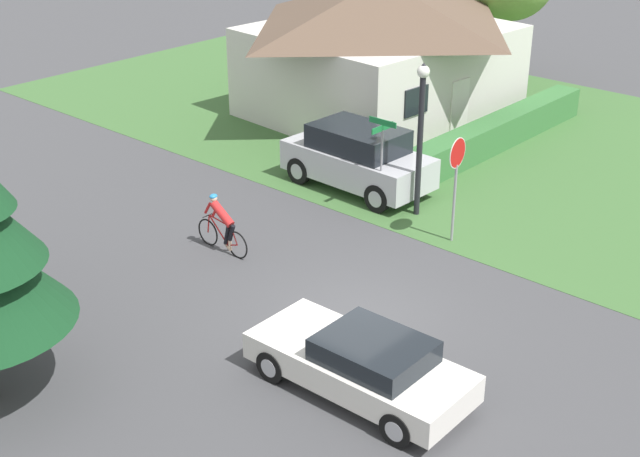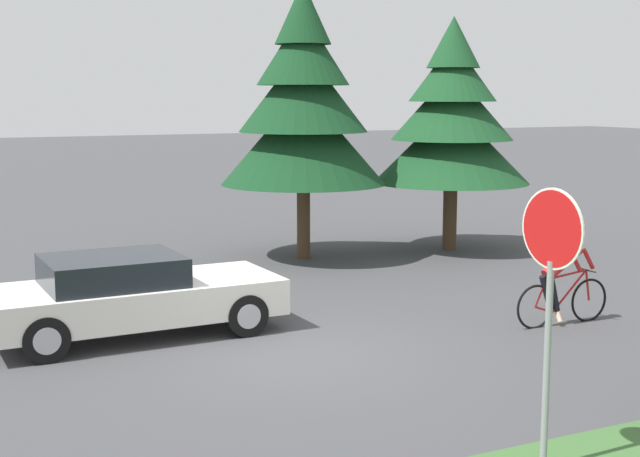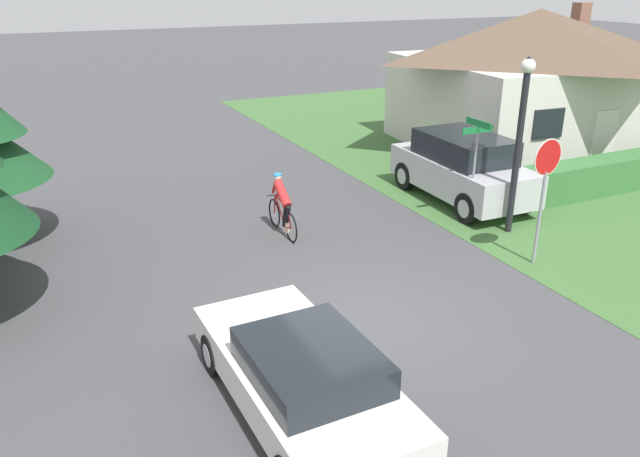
{
  "view_description": "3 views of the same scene",
  "coord_description": "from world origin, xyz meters",
  "px_view_note": "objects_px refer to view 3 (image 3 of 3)",
  "views": [
    {
      "loc": [
        -13.11,
        -10.58,
        10.14
      ],
      "look_at": [
        0.2,
        1.24,
        1.74
      ],
      "focal_mm": 50.0,
      "sensor_mm": 36.0,
      "label": 1
    },
    {
      "loc": [
        11.26,
        -4.99,
        3.68
      ],
      "look_at": [
        -0.93,
        0.91,
        1.65
      ],
      "focal_mm": 50.0,
      "sensor_mm": 36.0,
      "label": 2
    },
    {
      "loc": [
        -4.99,
        -8.57,
        5.92
      ],
      "look_at": [
        -0.35,
        1.1,
        1.55
      ],
      "focal_mm": 35.0,
      "sensor_mm": 36.0,
      "label": 3
    }
  ],
  "objects_px": {
    "street_name_sign": "(476,153)",
    "parked_suv_right": "(462,168)",
    "street_lamp": "(520,129)",
    "sedan_left_lane": "(302,376)",
    "cyclist": "(282,206)",
    "stop_sign": "(545,176)",
    "cottage_house": "(533,77)"
  },
  "relations": [
    {
      "from": "street_name_sign",
      "to": "parked_suv_right",
      "type": "bearing_deg",
      "value": 60.19
    },
    {
      "from": "parked_suv_right",
      "to": "street_lamp",
      "type": "relative_size",
      "value": 1.06
    },
    {
      "from": "sedan_left_lane",
      "to": "parked_suv_right",
      "type": "xyz_separation_m",
      "value": [
        7.8,
        6.53,
        0.31
      ]
    },
    {
      "from": "cyclist",
      "to": "stop_sign",
      "type": "xyz_separation_m",
      "value": [
        4.34,
        -3.99,
        1.3
      ]
    },
    {
      "from": "stop_sign",
      "to": "sedan_left_lane",
      "type": "bearing_deg",
      "value": 14.88
    },
    {
      "from": "cyclist",
      "to": "stop_sign",
      "type": "distance_m",
      "value": 6.04
    },
    {
      "from": "stop_sign",
      "to": "street_lamp",
      "type": "xyz_separation_m",
      "value": [
        0.76,
        1.68,
        0.57
      ]
    },
    {
      "from": "parked_suv_right",
      "to": "stop_sign",
      "type": "xyz_separation_m",
      "value": [
        -1.1,
        -4.08,
        1.07
      ]
    },
    {
      "from": "cyclist",
      "to": "parked_suv_right",
      "type": "bearing_deg",
      "value": -88.48
    },
    {
      "from": "street_lamp",
      "to": "street_name_sign",
      "type": "relative_size",
      "value": 1.59
    },
    {
      "from": "cottage_house",
      "to": "street_name_sign",
      "type": "relative_size",
      "value": 3.49
    },
    {
      "from": "parked_suv_right",
      "to": "street_lamp",
      "type": "xyz_separation_m",
      "value": [
        -0.35,
        -2.4,
        1.64
      ]
    },
    {
      "from": "sedan_left_lane",
      "to": "stop_sign",
      "type": "xyz_separation_m",
      "value": [
        6.69,
        2.45,
        1.38
      ]
    },
    {
      "from": "parked_suv_right",
      "to": "street_lamp",
      "type": "height_order",
      "value": "street_lamp"
    },
    {
      "from": "cyclist",
      "to": "street_lamp",
      "type": "distance_m",
      "value": 5.9
    },
    {
      "from": "sedan_left_lane",
      "to": "street_lamp",
      "type": "height_order",
      "value": "street_lamp"
    },
    {
      "from": "cottage_house",
      "to": "sedan_left_lane",
      "type": "height_order",
      "value": "cottage_house"
    },
    {
      "from": "parked_suv_right",
      "to": "street_name_sign",
      "type": "distance_m",
      "value": 2.0
    },
    {
      "from": "cottage_house",
      "to": "stop_sign",
      "type": "distance_m",
      "value": 10.82
    },
    {
      "from": "cyclist",
      "to": "cottage_house",
      "type": "bearing_deg",
      "value": -69.89
    },
    {
      "from": "stop_sign",
      "to": "street_lamp",
      "type": "bearing_deg",
      "value": -119.52
    },
    {
      "from": "street_lamp",
      "to": "street_name_sign",
      "type": "xyz_separation_m",
      "value": [
        -0.54,
        0.86,
        -0.73
      ]
    },
    {
      "from": "cottage_house",
      "to": "stop_sign",
      "type": "height_order",
      "value": "cottage_house"
    },
    {
      "from": "stop_sign",
      "to": "cottage_house",
      "type": "bearing_deg",
      "value": -136.87
    },
    {
      "from": "sedan_left_lane",
      "to": "parked_suv_right",
      "type": "bearing_deg",
      "value": -51.41
    },
    {
      "from": "cyclist",
      "to": "street_name_sign",
      "type": "distance_m",
      "value": 4.92
    },
    {
      "from": "cyclist",
      "to": "parked_suv_right",
      "type": "relative_size",
      "value": 0.4
    },
    {
      "from": "cottage_house",
      "to": "parked_suv_right",
      "type": "distance_m",
      "value": 7.44
    },
    {
      "from": "cyclist",
      "to": "street_name_sign",
      "type": "relative_size",
      "value": 0.68
    },
    {
      "from": "sedan_left_lane",
      "to": "parked_suv_right",
      "type": "distance_m",
      "value": 10.18
    },
    {
      "from": "stop_sign",
      "to": "street_name_sign",
      "type": "relative_size",
      "value": 1.05
    },
    {
      "from": "street_name_sign",
      "to": "street_lamp",
      "type": "bearing_deg",
      "value": -57.92
    }
  ]
}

